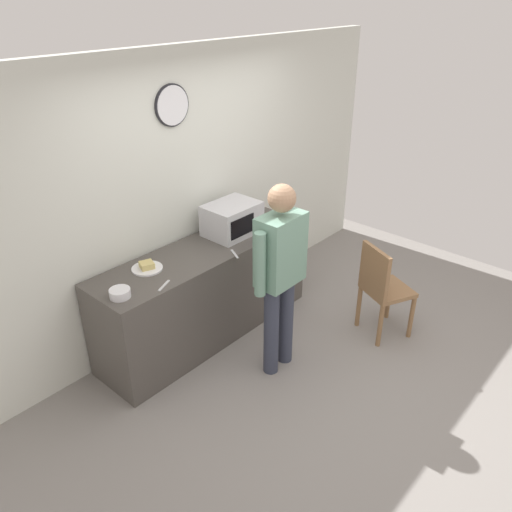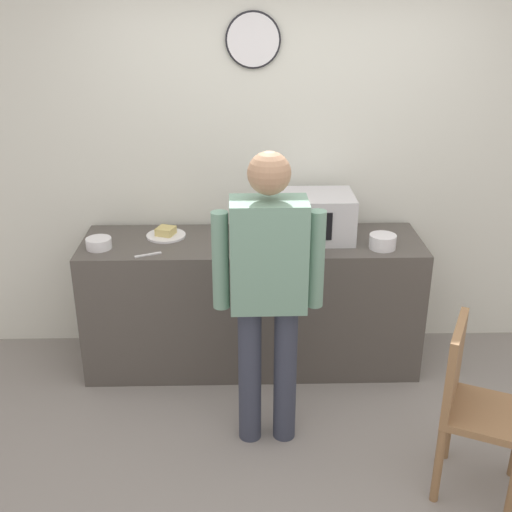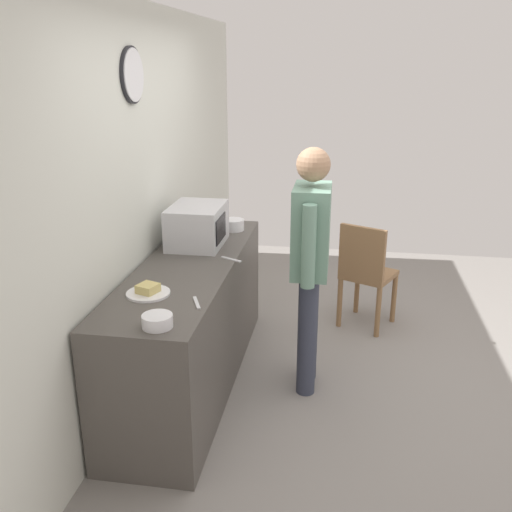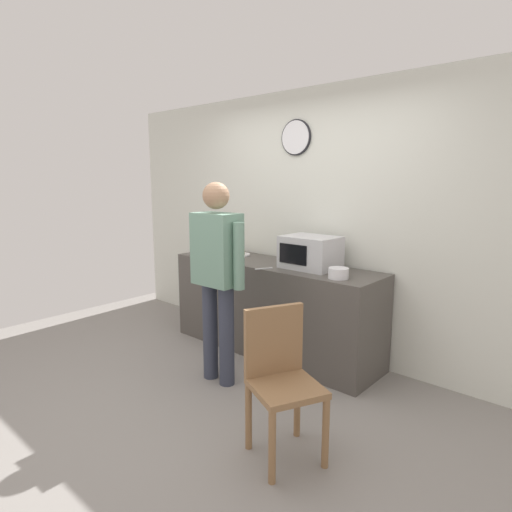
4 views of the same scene
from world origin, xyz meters
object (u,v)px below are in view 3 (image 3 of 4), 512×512
Objects in this scene: salad_bowl at (234,225)px; cereal_bowl at (157,321)px; wooden_chair at (366,271)px; microwave at (197,225)px; spoon_utensil at (231,259)px; person_standing at (310,254)px; sandwich_plate at (148,291)px; fork_utensil at (197,303)px.

salad_bowl is 1.80m from cereal_bowl.
salad_bowl is at bearing 103.18° from wooden_chair.
cereal_bowl is (-1.38, -0.15, -0.12)m from microwave.
spoon_utensil is (-0.30, -0.32, -0.15)m from microwave.
person_standing is 1.19m from wooden_chair.
person_standing is at bearing -34.53° from cereal_bowl.
sandwich_plate is at bearing 151.95° from spoon_utensil.
spoon_utensil is at bearing -133.34° from microwave.
cereal_bowl is 2.38m from wooden_chair.
microwave is at bearing 14.31° from fork_utensil.
wooden_chair reaches higher than fork_utensil.
salad_bowl is 1.20m from wooden_chair.
sandwich_plate is at bearing 125.10° from person_standing.
salad_bowl reaches higher than cereal_bowl.
microwave is 0.93m from person_standing.
spoon_utensil is (0.68, -0.36, -0.02)m from sandwich_plate.
cereal_bowl is at bearing 159.31° from fork_utensil.
person_standing is at bearing -111.34° from microwave.
microwave is 1.10m from fork_utensil.
salad_bowl is (1.39, -0.24, 0.03)m from sandwich_plate.
fork_utensil is at bearing -20.69° from cereal_bowl.
spoon_utensil is at bearing -3.51° from fork_utensil.
spoon_utensil is 1.42m from wooden_chair.
cereal_bowl reaches higher than wooden_chair.
person_standing is (-0.75, -0.67, 0.04)m from salad_bowl.
fork_utensil is 1.00× the size of spoon_utensil.
sandwich_plate is at bearing 25.63° from cereal_bowl.
sandwich_plate is 0.28× the size of wooden_chair.
microwave is at bearing 68.66° from person_standing.
cereal_bowl reaches higher than fork_utensil.
cereal_bowl reaches higher than sandwich_plate.
spoon_utensil is 0.18× the size of wooden_chair.
salad_bowl is 0.10× the size of person_standing.
person_standing is (1.04, -0.72, 0.06)m from cereal_bowl.
salad_bowl is at bearing 9.97° from spoon_utensil.
person_standing is 1.82× the size of wooden_chair.
microwave reaches higher than spoon_utensil.
person_standing is at bearing -138.18° from salad_bowl.
sandwich_plate is at bearing 75.94° from fork_utensil.
sandwich_plate is 0.45m from cereal_bowl.
sandwich_plate is 0.15× the size of person_standing.
salad_bowl is at bearing 41.82° from person_standing.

